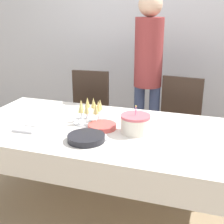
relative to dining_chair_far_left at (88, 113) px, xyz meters
The scene contains 13 objects.
ground_plane 1.11m from the dining_chair_far_left, 60.59° to the right, with size 12.00×12.00×0.00m, color tan.
wall_back 1.30m from the dining_chair_far_left, 62.17° to the left, with size 8.00×0.05×2.70m.
dining_table 0.97m from the dining_chair_far_left, 60.59° to the right, with size 2.11×1.05×0.75m.
dining_chair_far_left is the anchor object (origin of this frame).
dining_chair_far_right 0.95m from the dining_chair_far_left, ahead, with size 0.46×0.46×0.97m.
birthday_cake 1.15m from the dining_chair_far_left, 49.23° to the right, with size 0.22×0.22×0.21m.
champagne_tray 0.88m from the dining_chair_far_left, 65.59° to the right, with size 0.28×0.28×0.18m.
plate_stack_main 1.21m from the dining_chair_far_left, 67.81° to the right, with size 0.26×0.26×0.04m.
plate_stack_dessert 1.00m from the dining_chair_far_left, 60.71° to the right, with size 0.22×0.22×0.03m.
cake_knife 1.28m from the dining_chair_far_left, 56.05° to the right, with size 0.30×0.03×0.00m.
fork_pile 1.12m from the dining_chair_far_left, 92.58° to the right, with size 0.17×0.07×0.02m.
napkin_pile 0.94m from the dining_chair_far_left, 92.39° to the right, with size 0.15×0.15×0.01m.
person_standing 0.82m from the dining_chair_far_left, 13.41° to the left, with size 0.28×0.28×1.75m.
Camera 1 is at (0.76, -2.06, 1.63)m, focal length 50.00 mm.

